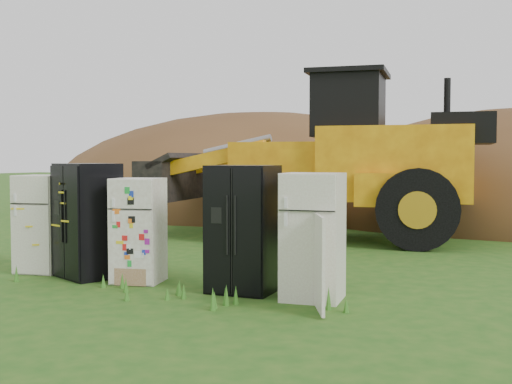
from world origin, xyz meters
TOP-DOWN VIEW (x-y plane):
  - ground at (0.00, 0.00)m, footprint 120.00×120.00m
  - fridge_leftmost at (-2.47, 0.04)m, footprint 0.85×0.83m
  - fridge_black_side at (-1.45, -0.03)m, footprint 1.17×1.06m
  - fridge_sticker at (-0.48, -0.01)m, footprint 0.86×0.82m
  - fridge_black_right at (1.31, 0.02)m, footprint 0.95×0.80m
  - fridge_open_door at (2.38, -0.03)m, footprint 0.86×0.81m
  - wheel_loader at (-0.06, 6.24)m, footprint 8.54×4.48m
  - dirt_mound_left at (-4.93, 13.75)m, footprint 17.39×13.04m

SIDE VIEW (x-z plane):
  - ground at x=0.00m, z-range 0.00..0.00m
  - dirt_mound_left at x=-4.93m, z-range -3.63..3.63m
  - fridge_sticker at x=-0.48m, z-range 0.00..1.61m
  - fridge_leftmost at x=-2.47m, z-range 0.00..1.63m
  - fridge_open_door at x=2.38m, z-range 0.00..1.72m
  - fridge_black_right at x=1.31m, z-range 0.00..1.81m
  - fridge_black_side at x=-1.45m, z-range 0.00..1.83m
  - wheel_loader at x=-0.06m, z-range 0.00..3.94m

